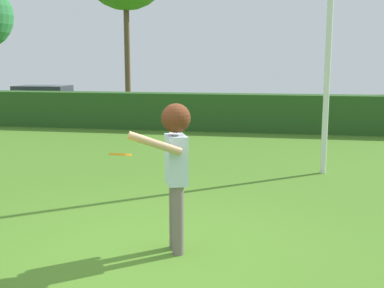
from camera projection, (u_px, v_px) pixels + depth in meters
The scene contains 6 objects.
ground_plane at pixel (148, 255), 5.78m from camera, with size 60.00×60.00×0.00m, color #4A7B24.
person at pixel (175, 158), 5.72m from camera, with size 0.64×0.75×1.79m.
frisbee at pixel (120, 154), 5.20m from camera, with size 0.24×0.24×0.07m.
lamppost at pixel (331, 1), 9.48m from camera, with size 0.24×0.24×6.25m.
hedge_row at pixel (237, 112), 16.12m from camera, with size 20.54×0.90×1.22m, color #28511E.
parked_car_black at pixel (43, 98), 21.24m from camera, with size 4.32×2.06×1.25m.
Camera 1 is at (1.54, -5.28, 2.26)m, focal length 45.59 mm.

